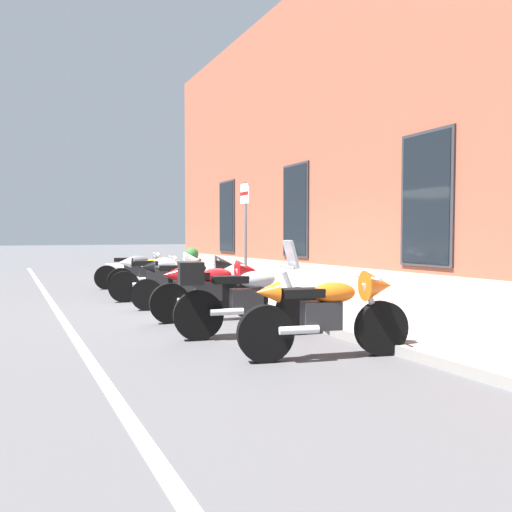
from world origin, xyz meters
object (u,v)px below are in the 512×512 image
Objects in this scene: motorcycle_grey_naked at (135,271)px; motorcycle_silver_touring at (242,297)px; barrel_planter at (192,265)px; motorcycle_red_sport at (215,288)px; motorcycle_white_sport at (164,274)px; motorcycle_black_sport at (192,280)px; motorcycle_orange_sport at (332,311)px; motorcycle_yellow_naked at (151,275)px; parking_sign at (245,222)px.

motorcycle_silver_touring is (6.80, -0.16, 0.08)m from motorcycle_grey_naked.
motorcycle_red_sport is at bearing -17.03° from barrel_planter.
motorcycle_white_sport is at bearing -178.88° from motorcycle_red_sport.
motorcycle_black_sport is (1.40, 0.13, -0.01)m from motorcycle_white_sport.
motorcycle_orange_sport is (1.46, 0.41, -0.01)m from motorcycle_silver_touring.
motorcycle_grey_naked reaches higher than motorcycle_yellow_naked.
barrel_planter reaches higher than motorcycle_yellow_naked.
motorcycle_white_sport is 5.57m from motorcycle_orange_sport.
parking_sign is (1.85, 1.63, 1.25)m from motorcycle_yellow_naked.
motorcycle_silver_touring is at bearing -1.33° from motorcycle_grey_naked.
motorcycle_black_sport is (4.09, 0.10, 0.09)m from motorcycle_grey_naked.
motorcycle_yellow_naked is 3.04m from barrel_planter.
parking_sign reaches higher than motorcycle_red_sport.
motorcycle_silver_touring is at bearing -15.35° from barrel_planter.
motorcycle_black_sport is at bearing 176.48° from motorcycle_red_sport.
barrel_planter reaches higher than motorcycle_red_sport.
motorcycle_silver_touring is (5.41, -0.21, 0.09)m from motorcycle_yellow_naked.
motorcycle_yellow_naked is 1.01× the size of motorcycle_red_sport.
motorcycle_red_sport is at bearing -37.38° from parking_sign.
motorcycle_white_sport is 1.06× the size of motorcycle_orange_sport.
motorcycle_yellow_naked is at bearing 177.80° from motorcycle_silver_touring.
motorcycle_grey_naked is 1.00× the size of motorcycle_black_sport.
motorcycle_black_sport is (2.71, 0.05, 0.10)m from motorcycle_yellow_naked.
motorcycle_black_sport reaches higher than motorcycle_yellow_naked.
motorcycle_black_sport is at bearing -20.30° from barrel_planter.
parking_sign is (-2.18, 1.66, 1.17)m from motorcycle_red_sport.
motorcycle_orange_sport is at bearing -10.54° from barrel_planter.
barrel_planter reaches higher than motorcycle_black_sport.
motorcycle_silver_touring reaches higher than barrel_planter.
parking_sign reaches higher than motorcycle_yellow_naked.
motorcycle_black_sport is at bearing 5.46° from motorcycle_white_sport.
barrel_planter reaches higher than motorcycle_orange_sport.
motorcycle_red_sport is (4.03, -0.03, 0.08)m from motorcycle_yellow_naked.
motorcycle_black_sport is 0.98× the size of motorcycle_silver_touring.
motorcycle_white_sport is at bearing 178.25° from motorcycle_silver_touring.
motorcycle_silver_touring is 0.84× the size of parking_sign.
parking_sign reaches higher than motorcycle_black_sport.
motorcycle_white_sport is 2.71m from motorcycle_red_sport.
motorcycle_yellow_naked is at bearing 176.40° from motorcycle_white_sport.
barrel_planter is (-6.38, 1.95, -0.02)m from motorcycle_red_sport.
motorcycle_orange_sport is 0.81× the size of parking_sign.
motorcycle_yellow_naked is 0.97× the size of motorcycle_silver_touring.
motorcycle_silver_touring is at bearing -164.20° from motorcycle_orange_sport.
motorcycle_red_sport is 2.98m from parking_sign.
motorcycle_red_sport is 0.96× the size of motorcycle_silver_touring.
motorcycle_black_sport is at bearing 1.41° from motorcycle_grey_naked.
barrel_planter is (-4.20, 0.29, -1.20)m from parking_sign.
motorcycle_white_sport is 4.10m from motorcycle_silver_touring.
parking_sign reaches higher than motorcycle_grey_naked.
motorcycle_orange_sport is 5.36m from parking_sign.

